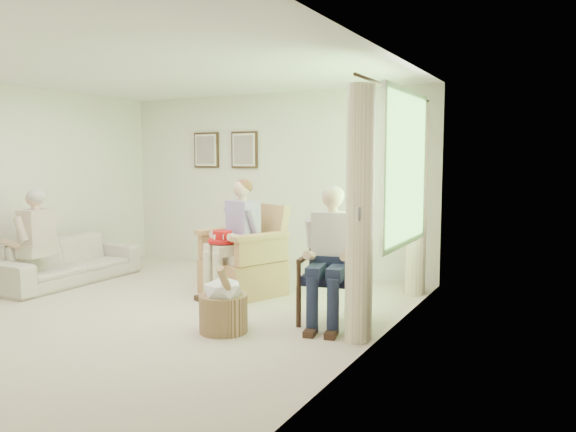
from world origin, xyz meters
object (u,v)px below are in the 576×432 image
at_px(red_hat, 222,238).
at_px(person_sofa, 31,235).
at_px(wood_armchair, 335,271).
at_px(hatbox, 223,305).
at_px(wicker_armchair, 244,266).
at_px(person_wicker, 238,229).
at_px(sofa, 67,261).
at_px(person_dark, 329,246).

bearing_deg(red_hat, person_sofa, -161.67).
height_order(wood_armchair, hatbox, wood_armchair).
xyz_separation_m(person_sofa, hatbox, (3.06, -0.29, -0.44)).
relative_size(wicker_armchair, wood_armchair, 1.16).
bearing_deg(wood_armchair, red_hat, 161.14).
bearing_deg(person_wicker, sofa, -148.87).
height_order(sofa, red_hat, red_hat).
xyz_separation_m(person_wicker, hatbox, (0.64, -1.25, -0.54)).
distance_m(wicker_armchair, person_sofa, 2.69).
distance_m(wicker_armchair, hatbox, 1.54).
xyz_separation_m(person_dark, person_sofa, (-3.85, -0.42, -0.08)).
height_order(wicker_armchair, red_hat, wicker_armchair).
xyz_separation_m(wood_armchair, person_wicker, (-1.43, 0.39, 0.30)).
relative_size(sofa, red_hat, 5.85).
bearing_deg(person_wicker, hatbox, -41.99).
height_order(wicker_armchair, sofa, wicker_armchair).
bearing_deg(red_hat, sofa, -173.90).
relative_size(wicker_armchair, person_dark, 0.81).
xyz_separation_m(wood_armchair, red_hat, (-1.52, 0.20, 0.21)).
bearing_deg(person_dark, sofa, 167.02).
distance_m(sofa, hatbox, 3.17).
distance_m(person_wicker, hatbox, 1.51).
bearing_deg(red_hat, person_wicker, 63.49).
height_order(wood_armchair, sofa, wood_armchair).
xyz_separation_m(wood_armchair, person_dark, (0.00, -0.16, 0.27)).
height_order(wicker_armchair, person_sofa, person_sofa).
bearing_deg(red_hat, person_dark, -13.15).
relative_size(wicker_armchair, red_hat, 3.21).
bearing_deg(person_wicker, wicker_armchair, 110.95).
xyz_separation_m(sofa, person_dark, (3.85, -0.11, 0.50)).
distance_m(sofa, red_hat, 2.38).
height_order(wicker_armchair, person_dark, person_dark).
xyz_separation_m(person_sofa, red_hat, (2.33, 0.77, 0.02)).
distance_m(wicker_armchair, person_wicker, 0.49).
bearing_deg(person_dark, person_wicker, 147.81).
bearing_deg(wicker_armchair, person_wicker, -69.05).
relative_size(sofa, person_wicker, 1.44).
bearing_deg(person_wicker, wood_armchair, 5.83).
bearing_deg(wood_armchair, person_sofa, 177.07).
distance_m(person_wicker, red_hat, 0.23).
xyz_separation_m(person_dark, hatbox, (-0.79, -0.71, -0.52)).
distance_m(sofa, person_wicker, 2.52).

